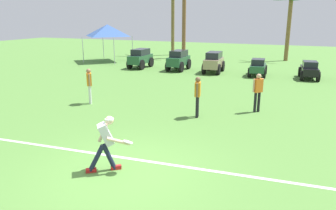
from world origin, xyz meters
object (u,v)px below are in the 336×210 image
(palm_tree_far_left, at_px, (173,10))
(palm_tree_left_of_centre, at_px, (184,16))
(palm_tree_right_of_centre, at_px, (289,21))
(frisbee_in_flight, at_px, (128,142))
(frisbee_thrower, at_px, (106,141))
(parked_car_slot_d, at_px, (258,67))
(teammate_near_sideline, at_px, (258,89))
(teammate_deep, at_px, (89,83))
(parked_car_slot_b, at_px, (179,60))
(teammate_midfield, at_px, (198,93))
(parked_car_slot_e, at_px, (309,70))
(parked_car_slot_c, at_px, (214,62))
(event_tent, at_px, (108,30))
(parked_car_slot_a, at_px, (140,58))

(palm_tree_far_left, xyz_separation_m, palm_tree_left_of_centre, (1.81, -1.78, -0.51))
(palm_tree_right_of_centre, bearing_deg, frisbee_in_flight, -95.37)
(frisbee_thrower, height_order, parked_car_slot_d, frisbee_thrower)
(teammate_near_sideline, relative_size, parked_car_slot_d, 0.69)
(teammate_deep, bearing_deg, teammate_near_sideline, 12.27)
(parked_car_slot_b, height_order, parked_car_slot_d, parked_car_slot_b)
(teammate_near_sideline, bearing_deg, teammate_midfield, -141.53)
(teammate_near_sideline, relative_size, parked_car_slot_e, 0.69)
(frisbee_thrower, height_order, teammate_midfield, teammate_midfield)
(palm_tree_far_left, bearing_deg, parked_car_slot_d, -42.79)
(parked_car_slot_c, bearing_deg, frisbee_in_flight, -82.74)
(teammate_midfield, height_order, parked_car_slot_d, teammate_midfield)
(parked_car_slot_b, xyz_separation_m, palm_tree_far_left, (-3.96, 8.64, 3.52))
(event_tent, bearing_deg, parked_car_slot_e, -8.02)
(frisbee_in_flight, height_order, parked_car_slot_d, parked_car_slot_d)
(parked_car_slot_e, relative_size, palm_tree_left_of_centre, 0.36)
(frisbee_thrower, bearing_deg, parked_car_slot_b, 104.52)
(parked_car_slot_b, bearing_deg, palm_tree_far_left, 114.61)
(event_tent, bearing_deg, palm_tree_right_of_centre, 23.77)
(teammate_midfield, xyz_separation_m, palm_tree_left_of_centre, (-6.84, 17.11, 2.82))
(parked_car_slot_b, bearing_deg, parked_car_slot_a, -178.07)
(parked_car_slot_d, distance_m, parked_car_slot_e, 3.06)
(frisbee_in_flight, height_order, palm_tree_right_of_centre, palm_tree_right_of_centre)
(frisbee_in_flight, relative_size, palm_tree_right_of_centre, 0.06)
(frisbee_in_flight, relative_size, parked_car_slot_b, 0.15)
(teammate_deep, relative_size, parked_car_slot_d, 0.69)
(teammate_deep, xyz_separation_m, parked_car_slot_b, (0.28, 10.18, -0.20))
(parked_car_slot_c, bearing_deg, frisbee_thrower, -84.76)
(frisbee_thrower, relative_size, palm_tree_right_of_centre, 0.26)
(teammate_midfield, bearing_deg, palm_tree_far_left, 114.60)
(teammate_deep, bearing_deg, teammate_midfield, -0.85)
(frisbee_thrower, height_order, palm_tree_left_of_centre, palm_tree_left_of_centre)
(teammate_near_sideline, relative_size, palm_tree_far_left, 0.21)
(teammate_near_sideline, xyz_separation_m, parked_car_slot_c, (-4.11, 8.60, -0.20))
(parked_car_slot_a, relative_size, palm_tree_far_left, 0.32)
(parked_car_slot_a, bearing_deg, event_tent, 151.71)
(teammate_deep, height_order, parked_car_slot_e, teammate_deep)
(parked_car_slot_c, distance_m, event_tent, 10.25)
(teammate_near_sideline, bearing_deg, parked_car_slot_c, 115.52)
(parked_car_slot_a, xyz_separation_m, palm_tree_left_of_centre, (0.85, 6.96, 3.01))
(frisbee_in_flight, xyz_separation_m, teammate_near_sideline, (2.17, 6.60, 0.16))
(palm_tree_far_left, distance_m, event_tent, 7.44)
(frisbee_in_flight, relative_size, teammate_midfield, 0.22)
(palm_tree_far_left, bearing_deg, teammate_near_sideline, -58.38)
(teammate_midfield, relative_size, palm_tree_left_of_centre, 0.24)
(parked_car_slot_c, relative_size, event_tent, 0.76)
(parked_car_slot_c, relative_size, palm_tree_left_of_centre, 0.38)
(parked_car_slot_a, xyz_separation_m, parked_car_slot_b, (3.00, 0.10, 0.00))
(parked_car_slot_b, bearing_deg, teammate_near_sideline, -52.30)
(parked_car_slot_e, height_order, palm_tree_far_left, palm_tree_far_left)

